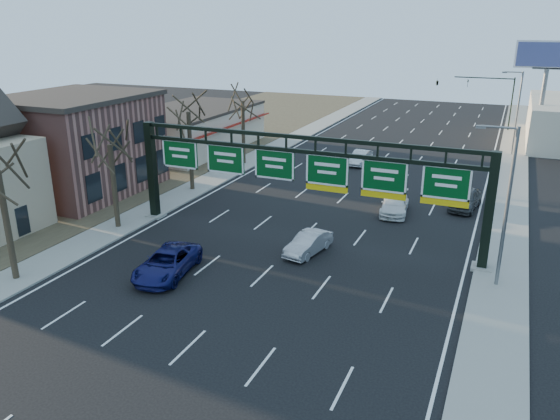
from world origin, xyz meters
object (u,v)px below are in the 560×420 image
at_px(sign_gantry, 303,174).
at_px(car_blue_suv, 167,263).
at_px(car_silver_sedan, 308,243).
at_px(car_white_wagon, 395,204).

distance_m(sign_gantry, car_blue_suv, 10.38).
height_order(car_silver_sedan, car_white_wagon, car_white_wagon).
bearing_deg(car_blue_suv, car_white_wagon, 50.12).
xyz_separation_m(car_silver_sedan, car_white_wagon, (3.42, 9.89, 0.03)).
relative_size(sign_gantry, car_white_wagon, 5.14).
bearing_deg(car_silver_sedan, car_white_wagon, 82.09).
xyz_separation_m(car_blue_suv, car_silver_sedan, (6.47, 6.16, -0.08)).
xyz_separation_m(sign_gantry, car_blue_suv, (-5.30, -8.04, -3.88)).
height_order(sign_gantry, car_white_wagon, sign_gantry).
relative_size(car_blue_suv, car_silver_sedan, 1.33).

